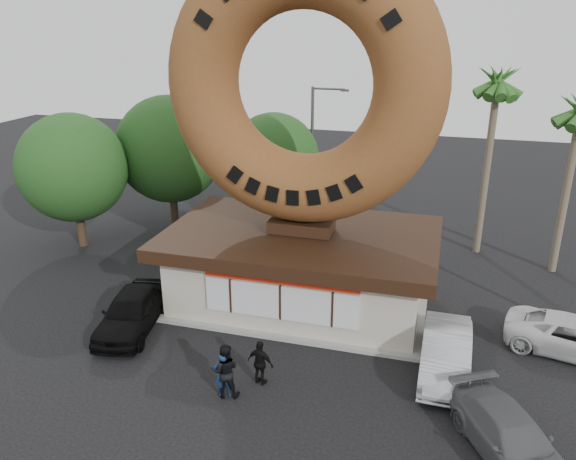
# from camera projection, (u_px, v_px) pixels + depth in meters

# --- Properties ---
(ground) EXTENTS (90.00, 90.00, 0.00)m
(ground) POSITION_uv_depth(u_px,v_px,m) (256.00, 383.00, 19.04)
(ground) COLOR black
(ground) RESTS_ON ground
(donut_shop) EXTENTS (11.20, 7.20, 3.80)m
(donut_shop) POSITION_uv_depth(u_px,v_px,m) (301.00, 265.00, 23.79)
(donut_shop) COLOR beige
(donut_shop) RESTS_ON ground
(giant_donut) EXTENTS (10.84, 2.76, 10.84)m
(giant_donut) POSITION_uv_depth(u_px,v_px,m) (303.00, 85.00, 21.14)
(giant_donut) COLOR brown
(giant_donut) RESTS_ON donut_shop
(tree_west) EXTENTS (6.00, 6.00, 7.65)m
(tree_west) POSITION_uv_depth(u_px,v_px,m) (170.00, 149.00, 31.50)
(tree_west) COLOR #473321
(tree_west) RESTS_ON ground
(tree_mid) EXTENTS (5.20, 5.20, 6.63)m
(tree_mid) POSITION_uv_depth(u_px,v_px,m) (274.00, 158.00, 32.11)
(tree_mid) COLOR #473321
(tree_mid) RESTS_ON ground
(tree_far) EXTENTS (5.60, 5.60, 7.14)m
(tree_far) POSITION_uv_depth(u_px,v_px,m) (73.00, 168.00, 28.92)
(tree_far) COLOR #473321
(tree_far) RESTS_ON ground
(palm_near) EXTENTS (2.60, 2.60, 9.75)m
(palm_near) POSITION_uv_depth(u_px,v_px,m) (497.00, 89.00, 26.69)
(palm_near) COLOR #726651
(palm_near) RESTS_ON ground
(street_lamp) EXTENTS (2.11, 0.20, 8.00)m
(street_lamp) POSITION_uv_depth(u_px,v_px,m) (314.00, 149.00, 32.29)
(street_lamp) COLOR #59595E
(street_lamp) RESTS_ON ground
(person_left) EXTENTS (0.71, 0.61, 1.66)m
(person_left) POSITION_uv_depth(u_px,v_px,m) (224.00, 374.00, 18.10)
(person_left) COLOR navy
(person_left) RESTS_ON ground
(person_center) EXTENTS (1.08, 0.93, 1.89)m
(person_center) POSITION_uv_depth(u_px,v_px,m) (225.00, 371.00, 18.09)
(person_center) COLOR black
(person_center) RESTS_ON ground
(person_right) EXTENTS (1.02, 0.60, 1.63)m
(person_right) POSITION_uv_depth(u_px,v_px,m) (260.00, 363.00, 18.73)
(person_right) COLOR black
(person_right) RESTS_ON ground
(car_black) EXTENTS (2.68, 4.94, 1.59)m
(car_black) POSITION_uv_depth(u_px,v_px,m) (131.00, 311.00, 22.04)
(car_black) COLOR black
(car_black) RESTS_ON ground
(car_silver) EXTENTS (1.67, 4.67, 1.53)m
(car_silver) POSITION_uv_depth(u_px,v_px,m) (446.00, 353.00, 19.36)
(car_silver) COLOR #A6A7AB
(car_silver) RESTS_ON ground
(car_grey) EXTENTS (3.83, 4.90, 1.33)m
(car_grey) POSITION_uv_depth(u_px,v_px,m) (511.00, 439.00, 15.58)
(car_grey) COLOR slate
(car_grey) RESTS_ON ground
(car_white) EXTENTS (5.29, 3.30, 1.37)m
(car_white) POSITION_uv_depth(u_px,v_px,m) (576.00, 337.00, 20.49)
(car_white) COLOR silver
(car_white) RESTS_ON ground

